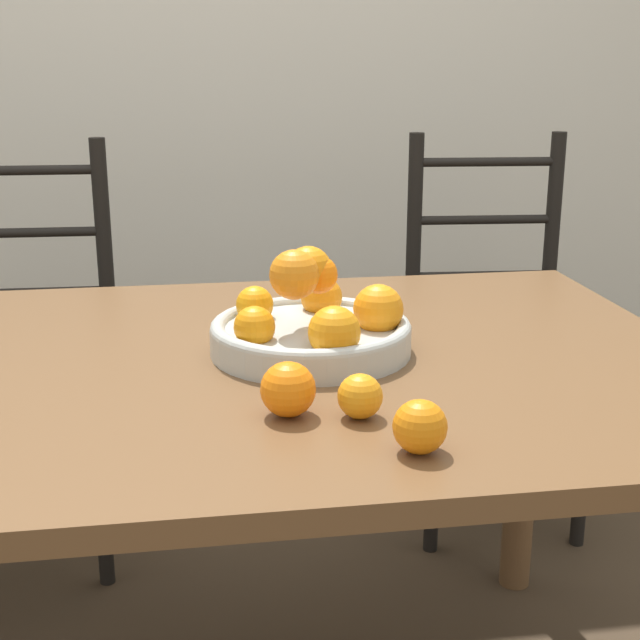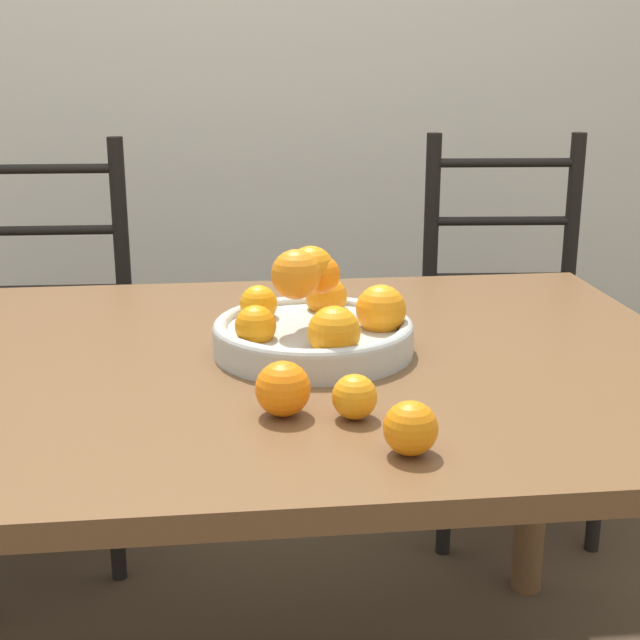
{
  "view_description": "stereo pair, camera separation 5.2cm",
  "coord_description": "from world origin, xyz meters",
  "px_view_note": "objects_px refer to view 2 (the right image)",
  "views": [
    {
      "loc": [
        -0.11,
        -1.34,
        1.2
      ],
      "look_at": [
        0.08,
        -0.08,
        0.82
      ],
      "focal_mm": 50.0,
      "sensor_mm": 36.0,
      "label": 1
    },
    {
      "loc": [
        -0.06,
        -1.35,
        1.2
      ],
      "look_at": [
        0.08,
        -0.08,
        0.82
      ],
      "focal_mm": 50.0,
      "sensor_mm": 36.0,
      "label": 2
    }
  ],
  "objects_px": {
    "orange_loose_0": "(411,428)",
    "orange_loose_1": "(283,389)",
    "chair_left": "(43,361)",
    "chair_right": "(507,344)",
    "orange_loose_2": "(355,397)",
    "fruit_bowl": "(315,324)"
  },
  "relations": [
    {
      "from": "chair_right",
      "to": "orange_loose_2",
      "type": "bearing_deg",
      "value": -113.55
    },
    {
      "from": "orange_loose_2",
      "to": "chair_right",
      "type": "bearing_deg",
      "value": 61.87
    },
    {
      "from": "fruit_bowl",
      "to": "orange_loose_1",
      "type": "bearing_deg",
      "value": -105.34
    },
    {
      "from": "orange_loose_1",
      "to": "chair_left",
      "type": "bearing_deg",
      "value": 116.55
    },
    {
      "from": "fruit_bowl",
      "to": "orange_loose_2",
      "type": "distance_m",
      "value": 0.28
    },
    {
      "from": "fruit_bowl",
      "to": "orange_loose_0",
      "type": "xyz_separation_m",
      "value": [
        0.07,
        -0.39,
        -0.01
      ]
    },
    {
      "from": "fruit_bowl",
      "to": "orange_loose_0",
      "type": "bearing_deg",
      "value": -79.54
    },
    {
      "from": "orange_loose_0",
      "to": "orange_loose_2",
      "type": "distance_m",
      "value": 0.13
    },
    {
      "from": "fruit_bowl",
      "to": "chair_right",
      "type": "relative_size",
      "value": 0.32
    },
    {
      "from": "orange_loose_0",
      "to": "chair_right",
      "type": "height_order",
      "value": "chair_right"
    },
    {
      "from": "fruit_bowl",
      "to": "chair_right",
      "type": "bearing_deg",
      "value": 53.1
    },
    {
      "from": "orange_loose_0",
      "to": "orange_loose_1",
      "type": "relative_size",
      "value": 0.89
    },
    {
      "from": "chair_left",
      "to": "chair_right",
      "type": "bearing_deg",
      "value": 2.31
    },
    {
      "from": "orange_loose_2",
      "to": "fruit_bowl",
      "type": "bearing_deg",
      "value": 94.69
    },
    {
      "from": "orange_loose_0",
      "to": "chair_right",
      "type": "xyz_separation_m",
      "value": [
        0.52,
        1.18,
        -0.3
      ]
    },
    {
      "from": "orange_loose_0",
      "to": "chair_right",
      "type": "relative_size",
      "value": 0.07
    },
    {
      "from": "chair_left",
      "to": "chair_right",
      "type": "xyz_separation_m",
      "value": [
        1.19,
        -0.0,
        0.0
      ]
    },
    {
      "from": "orange_loose_0",
      "to": "orange_loose_1",
      "type": "distance_m",
      "value": 0.2
    },
    {
      "from": "orange_loose_2",
      "to": "chair_right",
      "type": "xyz_separation_m",
      "value": [
        0.57,
        1.07,
        -0.3
      ]
    },
    {
      "from": "chair_left",
      "to": "orange_loose_1",
      "type": "bearing_deg",
      "value": -61.14
    },
    {
      "from": "fruit_bowl",
      "to": "chair_right",
      "type": "height_order",
      "value": "chair_right"
    },
    {
      "from": "orange_loose_1",
      "to": "orange_loose_0",
      "type": "bearing_deg",
      "value": -44.12
    }
  ]
}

